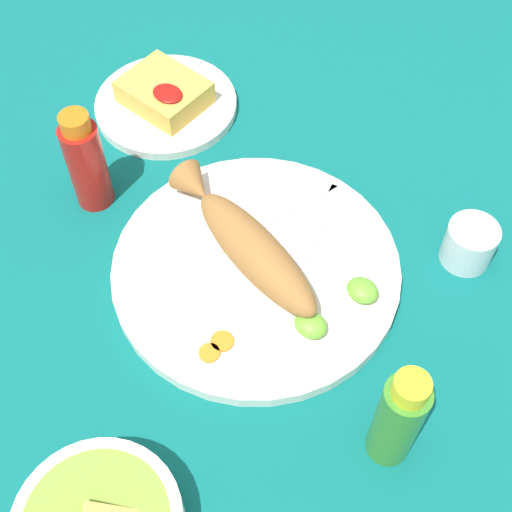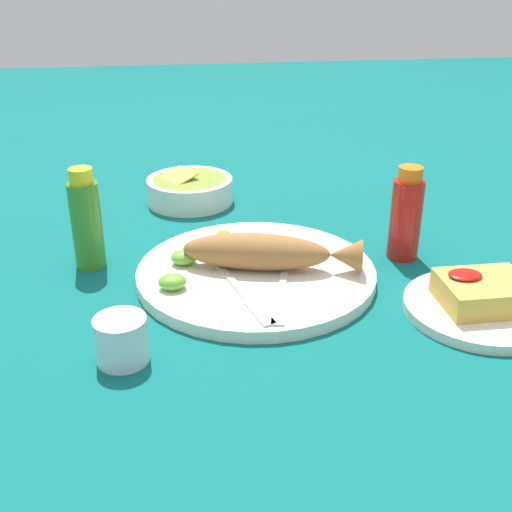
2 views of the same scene
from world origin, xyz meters
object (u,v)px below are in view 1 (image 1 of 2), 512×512
Objects in this scene: fork_near at (287,211)px; salt_cup at (469,246)px; main_plate at (256,269)px; hot_sauce_bottle_red at (86,162)px; fried_fish at (247,243)px; fork_far at (316,231)px; hot_sauce_bottle_green at (398,419)px; side_plate_fries at (166,105)px.

fork_near is 2.87× the size of salt_cup.
hot_sauce_bottle_red reaches higher than main_plate.
fried_fish reaches higher than main_plate.
hot_sauce_bottle_red reaches higher than fork_far.
fried_fish is (-0.02, 0.00, 0.04)m from main_plate.
side_plate_fries is (-0.54, 0.22, -0.07)m from hot_sauce_bottle_green.
fork_far is 0.32m from side_plate_fries.
fork_near is (-0.02, 0.09, 0.01)m from main_plate.
main_plate is 1.71× the size of side_plate_fries.
fork_near and fork_far have the same top height.
fork_near reaches higher than main_plate.
main_plate is at bearing 148.35° from fork_far.
hot_sauce_bottle_green is at bearing -142.71° from fork_far.
salt_cup reaches higher than fork_near.
salt_cup is (0.43, 0.23, -0.05)m from hot_sauce_bottle_red.
salt_cup reaches higher than main_plate.
salt_cup is (0.19, 0.19, 0.02)m from main_plate.
main_plate is at bearing 0.00° from fried_fish.
fork_far is (0.05, -0.00, 0.00)m from fork_near.
fork_far is (0.03, 0.09, 0.01)m from main_plate.
fork_near is at bearing 147.97° from hot_sauce_bottle_green.
hot_sauce_bottle_red reaches higher than side_plate_fries.
salt_cup is (0.21, 0.10, 0.01)m from fork_near.
fried_fish is 4.23× the size of salt_cup.
salt_cup is (0.16, 0.10, 0.01)m from fork_far.
side_plate_fries is at bearing -174.45° from salt_cup.
fried_fish is 1.48× the size of fork_far.
hot_sauce_bottle_green reaches higher than side_plate_fries.
hot_sauce_bottle_green reaches higher than main_plate.
fried_fish is at bearing 162.34° from hot_sauce_bottle_green.
hot_sauce_bottle_green is 2.49× the size of salt_cup.
fork_far is 1.21× the size of hot_sauce_bottle_red.
main_plate is at bearing 162.05° from hot_sauce_bottle_green.
fork_far is at bearing -9.38° from side_plate_fries.
side_plate_fries is at bearing 154.04° from main_plate.
main_plate is 1.96× the size of fork_far.
fork_near is 1.16× the size of hot_sauce_bottle_green.
fried_fish reaches higher than fork_near.
side_plate_fries is at bearing 157.63° from hot_sauce_bottle_green.
fried_fish is at bearing -163.23° from fork_near.
fork_far is 0.30m from hot_sauce_bottle_red.
salt_cup is at bearing -51.51° from fork_near.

